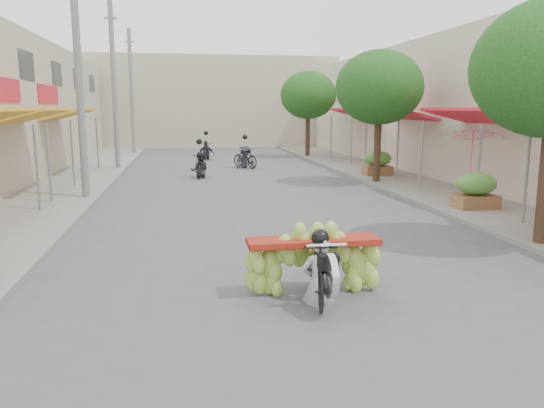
# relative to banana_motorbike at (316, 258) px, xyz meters

# --- Properties ---
(ground) EXTENTS (120.00, 120.00, 0.00)m
(ground) POSITION_rel_banana_motorbike_xyz_m (0.16, -1.76, -0.67)
(ground) COLOR #505055
(ground) RESTS_ON ground
(sidewalk_left) EXTENTS (4.00, 60.00, 0.12)m
(sidewalk_left) POSITION_rel_banana_motorbike_xyz_m (-6.84, 13.24, -0.61)
(sidewalk_left) COLOR gray
(sidewalk_left) RESTS_ON ground
(sidewalk_right) EXTENTS (4.00, 60.00, 0.12)m
(sidewalk_right) POSITION_rel_banana_motorbike_xyz_m (7.16, 13.24, -0.61)
(sidewalk_right) COLOR gray
(sidewalk_right) RESTS_ON ground
(shophouse_row_right) EXTENTS (9.77, 40.00, 6.00)m
(shophouse_row_right) POSITION_rel_banana_motorbike_xyz_m (12.15, 12.24, 2.33)
(shophouse_row_right) COLOR beige
(shophouse_row_right) RESTS_ON ground
(far_building) EXTENTS (20.00, 6.00, 7.00)m
(far_building) POSITION_rel_banana_motorbike_xyz_m (0.16, 36.24, 2.83)
(far_building) COLOR #B3A78D
(far_building) RESTS_ON ground
(utility_pole_mid) EXTENTS (0.60, 0.24, 8.00)m
(utility_pole_mid) POSITION_rel_banana_motorbike_xyz_m (-5.24, 10.24, 3.36)
(utility_pole_mid) COLOR slate
(utility_pole_mid) RESTS_ON ground
(utility_pole_far) EXTENTS (0.60, 0.24, 8.00)m
(utility_pole_far) POSITION_rel_banana_motorbike_xyz_m (-5.24, 19.24, 3.36)
(utility_pole_far) COLOR slate
(utility_pole_far) RESTS_ON ground
(utility_pole_back) EXTENTS (0.60, 0.24, 8.00)m
(utility_pole_back) POSITION_rel_banana_motorbike_xyz_m (-5.24, 28.24, 3.36)
(utility_pole_back) COLOR slate
(utility_pole_back) RESTS_ON ground
(street_tree_mid) EXTENTS (3.40, 3.40, 5.25)m
(street_tree_mid) POSITION_rel_banana_motorbike_xyz_m (5.56, 12.24, 3.12)
(street_tree_mid) COLOR #3A2719
(street_tree_mid) RESTS_ON ground
(street_tree_far) EXTENTS (3.40, 3.40, 5.25)m
(street_tree_far) POSITION_rel_banana_motorbike_xyz_m (5.56, 24.24, 3.12)
(street_tree_far) COLOR #3A2719
(street_tree_far) RESTS_ON ground
(produce_crate_mid) EXTENTS (1.20, 0.88, 1.16)m
(produce_crate_mid) POSITION_rel_banana_motorbike_xyz_m (6.36, 6.24, 0.05)
(produce_crate_mid) COLOR brown
(produce_crate_mid) RESTS_ON ground
(produce_crate_far) EXTENTS (1.20, 0.88, 1.16)m
(produce_crate_far) POSITION_rel_banana_motorbike_xyz_m (6.36, 14.24, 0.05)
(produce_crate_far) COLOR brown
(produce_crate_far) RESTS_ON ground
(banana_motorbike) EXTENTS (2.20, 1.91, 1.95)m
(banana_motorbike) POSITION_rel_banana_motorbike_xyz_m (0.00, 0.00, 0.00)
(banana_motorbike) COLOR black
(banana_motorbike) RESTS_ON ground
(market_umbrella) EXTENTS (2.17, 2.17, 1.74)m
(market_umbrella) POSITION_rel_banana_motorbike_xyz_m (6.27, 6.38, 1.80)
(market_umbrella) COLOR red
(market_umbrella) RESTS_ON ground
(pedestrian) EXTENTS (0.96, 0.85, 1.67)m
(pedestrian) POSITION_rel_banana_motorbike_xyz_m (6.43, 14.81, 0.29)
(pedestrian) COLOR white
(pedestrian) RESTS_ON ground
(bg_motorbike_a) EXTENTS (0.81, 1.73, 1.95)m
(bg_motorbike_a) POSITION_rel_banana_motorbike_xyz_m (-1.35, 15.42, 0.06)
(bg_motorbike_a) COLOR black
(bg_motorbike_a) RESTS_ON ground
(bg_motorbike_b) EXTENTS (1.45, 1.80, 1.95)m
(bg_motorbike_b) POSITION_rel_banana_motorbike_xyz_m (1.05, 18.87, 0.16)
(bg_motorbike_b) COLOR black
(bg_motorbike_b) RESTS_ON ground
(bg_motorbike_c) EXTENTS (1.04, 1.82, 1.95)m
(bg_motorbike_c) POSITION_rel_banana_motorbike_xyz_m (-0.70, 23.68, 0.11)
(bg_motorbike_c) COLOR black
(bg_motorbike_c) RESTS_ON ground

